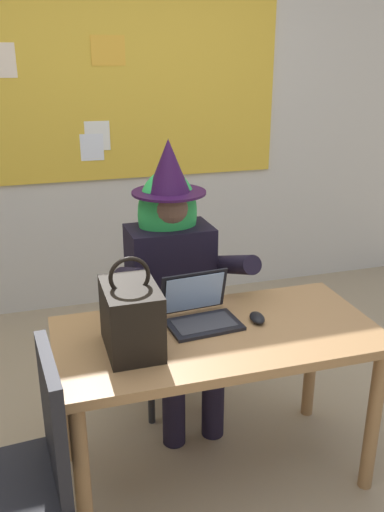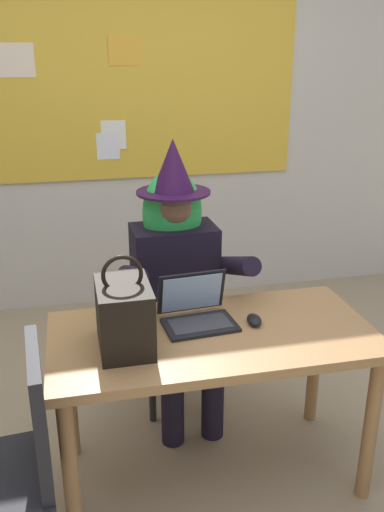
{
  "view_description": "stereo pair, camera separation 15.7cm",
  "coord_description": "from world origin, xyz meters",
  "px_view_note": "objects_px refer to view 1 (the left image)",
  "views": [
    {
      "loc": [
        -0.58,
        -1.83,
        1.78
      ],
      "look_at": [
        0.08,
        0.33,
        0.94
      ],
      "focal_mm": 38.13,
      "sensor_mm": 36.0,
      "label": 1
    },
    {
      "loc": [
        -0.43,
        -1.87,
        1.78
      ],
      "look_at": [
        0.08,
        0.33,
        0.94
      ],
      "focal_mm": 38.13,
      "sensor_mm": 36.0,
      "label": 2
    }
  ],
  "objects_px": {
    "laptop": "(200,312)",
    "handbag": "(131,317)",
    "chair_spare_by_window": "(24,469)",
    "person_costumed": "(173,267)",
    "computer_mouse": "(257,318)",
    "desk_main": "(217,352)",
    "chair_at_desk": "(167,307)"
  },
  "relations": [
    {
      "from": "laptop",
      "to": "chair_at_desk",
      "type": "bearing_deg",
      "value": 84.91
    },
    {
      "from": "chair_at_desk",
      "to": "laptop",
      "type": "relative_size",
      "value": 2.89
    },
    {
      "from": "person_costumed",
      "to": "laptop",
      "type": "relative_size",
      "value": 4.49
    },
    {
      "from": "desk_main",
      "to": "chair_at_desk",
      "type": "height_order",
      "value": "chair_at_desk"
    },
    {
      "from": "handbag",
      "to": "chair_spare_by_window",
      "type": "xyz_separation_m",
      "value": [
        -0.43,
        -0.3,
        -0.35
      ]
    },
    {
      "from": "desk_main",
      "to": "handbag",
      "type": "bearing_deg",
      "value": -174.53
    },
    {
      "from": "desk_main",
      "to": "chair_at_desk",
      "type": "bearing_deg",
      "value": 93.27
    },
    {
      "from": "person_costumed",
      "to": "laptop",
      "type": "distance_m",
      "value": 0.47
    },
    {
      "from": "laptop",
      "to": "handbag",
      "type": "bearing_deg",
      "value": -161.32
    },
    {
      "from": "chair_at_desk",
      "to": "handbag",
      "type": "bearing_deg",
      "value": -27.13
    },
    {
      "from": "person_costumed",
      "to": "laptop",
      "type": "bearing_deg",
      "value": -2.75
    },
    {
      "from": "chair_at_desk",
      "to": "laptop",
      "type": "bearing_deg",
      "value": -3.7
    },
    {
      "from": "desk_main",
      "to": "computer_mouse",
      "type": "bearing_deg",
      "value": 9.69
    },
    {
      "from": "laptop",
      "to": "computer_mouse",
      "type": "distance_m",
      "value": 0.24
    },
    {
      "from": "person_costumed",
      "to": "chair_at_desk",
      "type": "bearing_deg",
      "value": -178.59
    },
    {
      "from": "person_costumed",
      "to": "desk_main",
      "type": "bearing_deg",
      "value": 2.01
    },
    {
      "from": "laptop",
      "to": "chair_spare_by_window",
      "type": "height_order",
      "value": "laptop"
    },
    {
      "from": "person_costumed",
      "to": "laptop",
      "type": "xyz_separation_m",
      "value": [
        -0.01,
        -0.47,
        -0.03
      ]
    },
    {
      "from": "handbag",
      "to": "chair_spare_by_window",
      "type": "relative_size",
      "value": 0.42
    },
    {
      "from": "laptop",
      "to": "handbag",
      "type": "distance_m",
      "value": 0.36
    },
    {
      "from": "person_costumed",
      "to": "computer_mouse",
      "type": "bearing_deg",
      "value": 21.09
    },
    {
      "from": "chair_at_desk",
      "to": "person_costumed",
      "type": "bearing_deg",
      "value": -0.41
    },
    {
      "from": "person_costumed",
      "to": "computer_mouse",
      "type": "relative_size",
      "value": 13.58
    },
    {
      "from": "person_costumed",
      "to": "handbag",
      "type": "relative_size",
      "value": 3.74
    },
    {
      "from": "chair_spare_by_window",
      "to": "handbag",
      "type": "bearing_deg",
      "value": -149.3
    },
    {
      "from": "desk_main",
      "to": "laptop",
      "type": "distance_m",
      "value": 0.18
    },
    {
      "from": "desk_main",
      "to": "handbag",
      "type": "distance_m",
      "value": 0.43
    },
    {
      "from": "laptop",
      "to": "handbag",
      "type": "xyz_separation_m",
      "value": [
        -0.32,
        -0.14,
        0.09
      ]
    },
    {
      "from": "laptop",
      "to": "handbag",
      "type": "height_order",
      "value": "handbag"
    },
    {
      "from": "person_costumed",
      "to": "handbag",
      "type": "bearing_deg",
      "value": -29.95
    },
    {
      "from": "handbag",
      "to": "computer_mouse",
      "type": "bearing_deg",
      "value": 6.92
    },
    {
      "from": "desk_main",
      "to": "person_costumed",
      "type": "height_order",
      "value": "person_costumed"
    }
  ]
}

